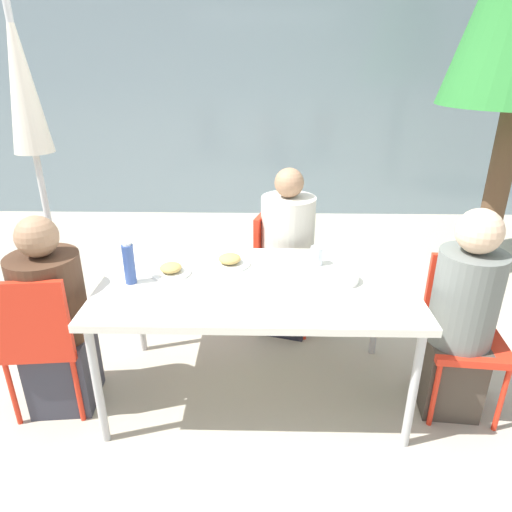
{
  "coord_description": "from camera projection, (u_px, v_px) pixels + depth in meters",
  "views": [
    {
      "loc": [
        0.05,
        -2.2,
        1.85
      ],
      "look_at": [
        0.0,
        0.0,
        0.89
      ],
      "focal_mm": 32.0,
      "sensor_mm": 36.0,
      "label": 1
    }
  ],
  "objects": [
    {
      "name": "ground_plane",
      "position": [
        256.0,
        390.0,
        2.76
      ],
      "size": [
        24.0,
        24.0,
        0.0
      ],
      "primitive_type": "plane",
      "color": "#B2A893"
    },
    {
      "name": "building_facade",
      "position": [
        263.0,
        89.0,
        5.37
      ],
      "size": [
        10.0,
        0.2,
        3.0
      ],
      "color": "gray",
      "rests_on": "ground"
    },
    {
      "name": "dining_table",
      "position": [
        256.0,
        289.0,
        2.49
      ],
      "size": [
        1.68,
        0.93,
        0.74
      ],
      "color": "silver",
      "rests_on": "ground"
    },
    {
      "name": "chair_left",
      "position": [
        41.0,
        334.0,
        2.4
      ],
      "size": [
        0.44,
        0.44,
        0.87
      ],
      "rotation": [
        0.0,
        0.0,
        0.1
      ],
      "color": "red",
      "rests_on": "ground"
    },
    {
      "name": "person_left",
      "position": [
        55.0,
        323.0,
        2.47
      ],
      "size": [
        0.37,
        0.37,
        1.14
      ],
      "rotation": [
        0.0,
        0.0,
        0.1
      ],
      "color": "#383842",
      "rests_on": "ground"
    },
    {
      "name": "chair_right",
      "position": [
        464.0,
        322.0,
        2.51
      ],
      "size": [
        0.44,
        0.44,
        0.87
      ],
      "rotation": [
        0.0,
        0.0,
        3.05
      ],
      "color": "red",
      "rests_on": "ground"
    },
    {
      "name": "person_right",
      "position": [
        461.0,
        321.0,
        2.42
      ],
      "size": [
        0.33,
        0.33,
        1.19
      ],
      "rotation": [
        0.0,
        0.0,
        3.05
      ],
      "color": "#473D33",
      "rests_on": "ground"
    },
    {
      "name": "chair_far",
      "position": [
        278.0,
        260.0,
        3.27
      ],
      "size": [
        0.49,
        0.49,
        0.87
      ],
      "rotation": [
        0.0,
        0.0,
        -1.84
      ],
      "color": "red",
      "rests_on": "ground"
    },
    {
      "name": "person_far",
      "position": [
        287.0,
        258.0,
        3.19
      ],
      "size": [
        0.41,
        0.41,
        1.19
      ],
      "rotation": [
        0.0,
        0.0,
        -1.84
      ],
      "color": "black",
      "rests_on": "ground"
    },
    {
      "name": "closed_umbrella",
      "position": [
        27.0,
        110.0,
        2.9
      ],
      "size": [
        0.36,
        0.36,
        2.2
      ],
      "color": "#333333",
      "rests_on": "ground"
    },
    {
      "name": "plate_0",
      "position": [
        171.0,
        270.0,
        2.54
      ],
      "size": [
        0.22,
        0.22,
        0.06
      ],
      "color": "white",
      "rests_on": "dining_table"
    },
    {
      "name": "plate_1",
      "position": [
        230.0,
        261.0,
        2.65
      ],
      "size": [
        0.24,
        0.24,
        0.07
      ],
      "color": "white",
      "rests_on": "dining_table"
    },
    {
      "name": "bottle",
      "position": [
        129.0,
        263.0,
        2.41
      ],
      "size": [
        0.06,
        0.06,
        0.24
      ],
      "color": "#334C8E",
      "rests_on": "dining_table"
    },
    {
      "name": "drinking_cup",
      "position": [
        317.0,
        256.0,
        2.65
      ],
      "size": [
        0.07,
        0.07,
        0.11
      ],
      "color": "silver",
      "rests_on": "dining_table"
    },
    {
      "name": "salad_bowl",
      "position": [
        341.0,
        277.0,
        2.46
      ],
      "size": [
        0.19,
        0.19,
        0.05
      ],
      "color": "white",
      "rests_on": "dining_table"
    }
  ]
}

